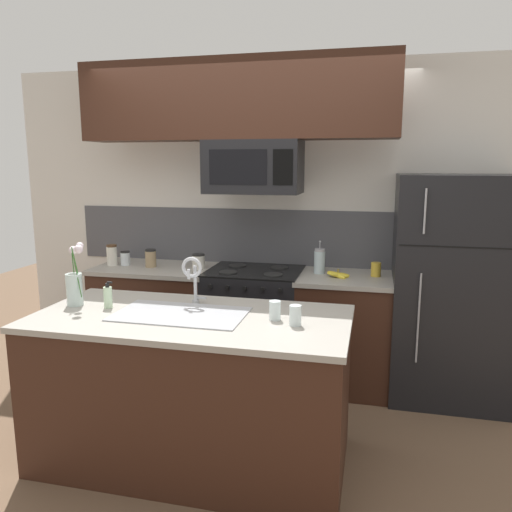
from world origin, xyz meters
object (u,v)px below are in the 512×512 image
microwave (254,167)px  coffee_tin (376,269)px  refrigerator (451,289)px  flower_vase (75,286)px  storage_jar_squat (198,261)px  french_press (320,261)px  stove_range (254,324)px  drinking_glass (275,310)px  storage_jar_medium (125,258)px  storage_jar_short (151,258)px  sink_faucet (193,274)px  storage_jar_tall (112,255)px  dish_soap_bottle (108,297)px  spare_glass (295,315)px  banana_bunch (338,275)px

microwave → coffee_tin: size_ratio=6.77×
refrigerator → flower_vase: refrigerator is taller
storage_jar_squat → french_press: bearing=2.6°
stove_range → drinking_glass: size_ratio=8.52×
refrigerator → storage_jar_squat: (-2.01, -0.01, 0.12)m
storage_jar_medium → drinking_glass: size_ratio=1.13×
refrigerator → storage_jar_short: size_ratio=11.16×
refrigerator → french_press: refrigerator is taller
storage_jar_squat → sink_faucet: sink_faucet is taller
storage_jar_tall → storage_jar_medium: storage_jar_tall is taller
stove_range → dish_soap_bottle: (-0.63, -1.22, 0.52)m
refrigerator → storage_jar_squat: bearing=-179.8°
coffee_tin → flower_vase: 2.21m
microwave → coffee_tin: microwave is taller
storage_jar_short → french_press: size_ratio=0.57×
sink_faucet → refrigerator: bearing=32.2°
spare_glass → flower_vase: (-1.39, 0.08, 0.07)m
coffee_tin → spare_glass: bearing=-107.6°
dish_soap_bottle → storage_jar_short: bearing=103.1°
sink_faucet → spare_glass: (0.68, -0.26, -0.14)m
french_press → dish_soap_bottle: (-1.15, -1.28, -0.03)m
storage_jar_short → banana_bunch: size_ratio=0.80×
refrigerator → french_press: bearing=177.7°
microwave → banana_bunch: 1.07m
storage_jar_squat → coffee_tin: storage_jar_squat is taller
banana_bunch → drinking_glass: bearing=-103.1°
storage_jar_tall → french_press: french_press is taller
refrigerator → banana_bunch: refrigerator is taller
banana_bunch → sink_faucet: bearing=-130.3°
storage_jar_medium → microwave: bearing=-0.8°
coffee_tin → sink_faucet: sink_faucet is taller
banana_bunch → sink_faucet: sink_faucet is taller
refrigerator → storage_jar_squat: size_ratio=13.92×
drinking_glass → flower_vase: 1.27m
storage_jar_medium → sink_faucet: (1.01, -1.03, 0.14)m
microwave → storage_jar_tall: 1.47m
stove_range → flower_vase: (-0.85, -1.21, 0.57)m
storage_jar_short → sink_faucet: sink_faucet is taller
refrigerator → spare_glass: size_ratio=15.05×
dish_soap_bottle → drinking_glass: bearing=0.1°
banana_bunch → coffee_tin: bearing=21.5°
dish_soap_bottle → spare_glass: size_ratio=1.46×
storage_jar_medium → spare_glass: size_ratio=1.09×
stove_range → storage_jar_squat: size_ratio=7.60×
spare_glass → flower_vase: flower_vase is taller
stove_range → spare_glass: size_ratio=8.22×
microwave → sink_faucet: (-0.14, -1.01, -0.64)m
storage_jar_tall → banana_bunch: (1.94, -0.03, -0.07)m
storage_jar_short → storage_jar_squat: storage_jar_short is taller
coffee_tin → stove_range: bearing=-177.0°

